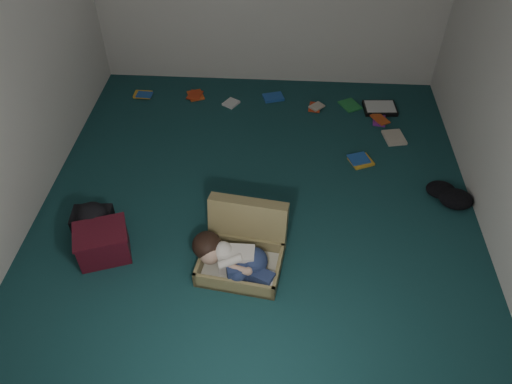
# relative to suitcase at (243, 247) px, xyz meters

# --- Properties ---
(floor) EXTENTS (4.50, 4.50, 0.00)m
(floor) POSITION_rel_suitcase_xyz_m (0.08, 0.59, -0.14)
(floor) COLOR #163E40
(floor) RESTS_ON ground
(wall_front) EXTENTS (4.50, 0.00, 4.50)m
(wall_front) POSITION_rel_suitcase_xyz_m (0.08, -1.66, 1.16)
(wall_front) COLOR silver
(wall_front) RESTS_ON ground
(suitcase) EXTENTS (0.74, 0.73, 0.48)m
(suitcase) POSITION_rel_suitcase_xyz_m (0.00, 0.00, 0.00)
(suitcase) COLOR #918150
(suitcase) RESTS_ON floor
(person) EXTENTS (0.69, 0.41, 0.30)m
(person) POSITION_rel_suitcase_xyz_m (-0.07, -0.16, 0.04)
(person) COLOR white
(person) RESTS_ON suitcase
(maroon_bin) EXTENTS (0.51, 0.46, 0.29)m
(maroon_bin) POSITION_rel_suitcase_xyz_m (-1.16, -0.04, 0.00)
(maroon_bin) COLOR #480E1A
(maroon_bin) RESTS_ON floor
(backpack) EXTENTS (0.45, 0.37, 0.25)m
(backpack) POSITION_rel_suitcase_xyz_m (-1.33, 0.22, -0.02)
(backpack) COLOR black
(backpack) RESTS_ON floor
(clothing_pile) EXTENTS (0.54, 0.50, 0.14)m
(clothing_pile) POSITION_rel_suitcase_xyz_m (1.78, 0.80, -0.07)
(clothing_pile) COLOR black
(clothing_pile) RESTS_ON floor
(paper_tray) EXTENTS (0.39, 0.30, 0.05)m
(paper_tray) POSITION_rel_suitcase_xyz_m (1.39, 2.27, -0.12)
(paper_tray) COLOR black
(paper_tray) RESTS_ON floor
(book_scatter) EXTENTS (3.09, 1.37, 0.02)m
(book_scatter) POSITION_rel_suitcase_xyz_m (0.46, 2.15, -0.13)
(book_scatter) COLOR gold
(book_scatter) RESTS_ON floor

